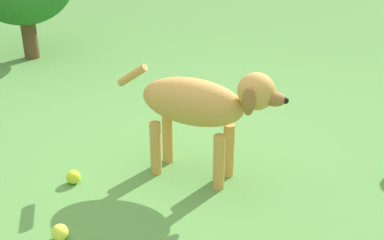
# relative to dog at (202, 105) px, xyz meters

# --- Properties ---
(ground) EXTENTS (14.00, 14.00, 0.00)m
(ground) POSITION_rel_dog_xyz_m (-0.06, 0.20, -0.37)
(ground) COLOR #548C42
(dog) EXTENTS (0.29, 0.81, 0.56)m
(dog) POSITION_rel_dog_xyz_m (0.00, 0.00, 0.00)
(dog) COLOR #C69347
(dog) RESTS_ON ground
(tennis_ball_2) EXTENTS (0.07, 0.07, 0.07)m
(tennis_ball_2) POSITION_rel_dog_xyz_m (-0.40, 0.45, -0.33)
(tennis_ball_2) COLOR #C2D72C
(tennis_ball_2) RESTS_ON ground
(tennis_ball_3) EXTENTS (0.07, 0.07, 0.07)m
(tennis_ball_3) POSITION_rel_dog_xyz_m (-0.71, 0.18, -0.33)
(tennis_ball_3) COLOR #CDDE40
(tennis_ball_3) RESTS_ON ground
(tennis_ball_4) EXTENTS (0.07, 0.07, 0.07)m
(tennis_ball_4) POSITION_rel_dog_xyz_m (0.63, 0.35, -0.33)
(tennis_ball_4) COLOR #D2E23C
(tennis_ball_4) RESTS_ON ground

